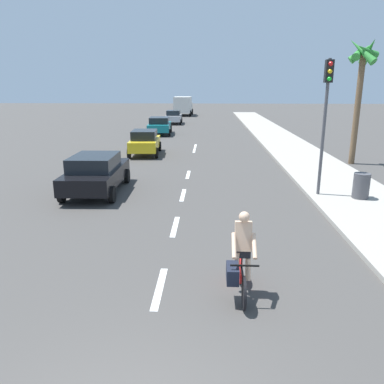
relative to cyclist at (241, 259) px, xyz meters
name	(u,v)px	position (x,y,z in m)	size (l,w,h in m)	color
ground_plane	(193,157)	(-1.70, 16.20, -0.83)	(160.00, 160.00, 0.00)	#423F3D
sidewalk_strip	(295,152)	(5.02, 18.20, -0.76)	(3.60, 80.00, 0.14)	#9E998E
lane_stripe_1	(160,288)	(-1.70, 0.21, -0.83)	(0.16, 1.80, 0.01)	white
lane_stripe_2	(175,226)	(-1.70, 3.99, -0.83)	(0.16, 1.80, 0.01)	white
lane_stripe_3	(183,195)	(-1.70, 7.59, -0.83)	(0.16, 1.80, 0.01)	white
lane_stripe_4	(188,175)	(-1.70, 11.30, -0.83)	(0.16, 1.80, 0.01)	white
lane_stripe_5	(194,151)	(-1.70, 18.76, -0.83)	(0.16, 1.80, 0.01)	white
lane_stripe_6	(195,146)	(-1.70, 20.80, -0.83)	(0.16, 1.80, 0.01)	white
cyclist	(241,259)	(0.00, 0.00, 0.00)	(0.62, 1.71, 1.82)	black
parked_car_black	(96,172)	(-5.27, 7.87, 0.01)	(2.19, 4.58, 1.57)	black
parked_car_yellow	(145,142)	(-4.79, 17.03, 0.01)	(2.06, 4.10, 1.57)	gold
parked_car_teal	(160,125)	(-5.24, 27.86, 0.01)	(2.29, 4.63, 1.57)	#14727A
parked_car_silver	(174,117)	(-4.91, 38.20, 0.01)	(2.00, 4.15, 1.57)	#B7BABF
delivery_truck	(183,105)	(-4.71, 51.91, 0.67)	(2.78, 6.29, 2.80)	beige
palm_tree_mid	(362,68)	(7.40, 14.56, 4.32)	(1.69, 1.78, 6.86)	brown
traffic_signal	(326,104)	(3.62, 7.50, 2.78)	(0.28, 0.33, 5.20)	#4C4C51
trash_bin_near	(361,186)	(5.06, 7.01, -0.21)	(0.60, 0.60, 0.95)	#47474C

